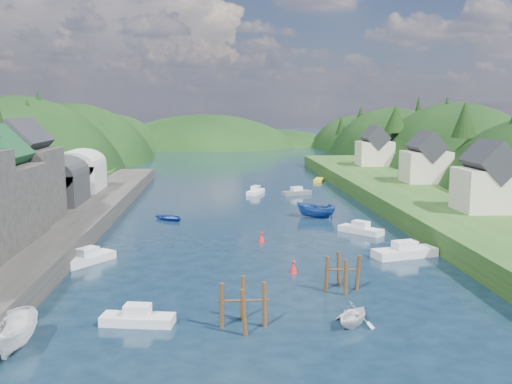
{
  "coord_description": "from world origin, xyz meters",
  "views": [
    {
      "loc": [
        -4.62,
        -42.3,
        14.53
      ],
      "look_at": [
        0.0,
        28.0,
        4.0
      ],
      "focal_mm": 40.0,
      "sensor_mm": 36.0,
      "label": 1
    }
  ],
  "objects": [
    {
      "name": "piling_cluster_far",
      "position": [
        5.15,
        1.16,
        1.15
      ],
      "size": [
        3.04,
        2.85,
        3.43
      ],
      "color": "#382314",
      "rests_on": "ground"
    },
    {
      "name": "channel_buoy_far",
      "position": [
        -0.04,
        18.14,
        0.48
      ],
      "size": [
        0.7,
        0.7,
        1.1
      ],
      "color": "red",
      "rests_on": "ground"
    },
    {
      "name": "right_bank_cottages",
      "position": [
        28.0,
        48.33,
        5.84
      ],
      "size": [
        9.0,
        59.24,
        8.41
      ],
      "color": "beige",
      "rests_on": "terrace_right"
    },
    {
      "name": "hillside_left",
      "position": [
        -45.0,
        75.0,
        -8.03
      ],
      "size": [
        44.0,
        245.56,
        52.0
      ],
      "color": "black",
      "rests_on": "ground"
    },
    {
      "name": "terrace_right",
      "position": [
        25.0,
        40.0,
        1.2
      ],
      "size": [
        16.0,
        120.0,
        2.4
      ],
      "primitive_type": "cube",
      "color": "#234719",
      "rests_on": "ground"
    },
    {
      "name": "channel_buoy_near",
      "position": [
        1.91,
        6.26,
        0.48
      ],
      "size": [
        0.7,
        0.7,
        1.1
      ],
      "color": "red",
      "rests_on": "ground"
    },
    {
      "name": "ground",
      "position": [
        0.0,
        50.0,
        0.0
      ],
      "size": [
        600.0,
        600.0,
        0.0
      ],
      "primitive_type": "plane",
      "color": "black",
      "rests_on": "ground"
    },
    {
      "name": "far_hills",
      "position": [
        1.22,
        174.01,
        -10.8
      ],
      "size": [
        103.0,
        68.0,
        44.0
      ],
      "color": "black",
      "rests_on": "ground"
    },
    {
      "name": "hill_trees",
      "position": [
        1.54,
        63.96,
        11.18
      ],
      "size": [
        90.99,
        148.57,
        12.46
      ],
      "color": "black",
      "rests_on": "ground"
    },
    {
      "name": "boat_sheds",
      "position": [
        -26.0,
        39.0,
        5.27
      ],
      "size": [
        7.0,
        21.0,
        7.5
      ],
      "color": "#2D2D30",
      "rests_on": "quay_left"
    },
    {
      "name": "hillside_right",
      "position": [
        45.0,
        75.0,
        -7.41
      ],
      "size": [
        36.0,
        245.56,
        48.0
      ],
      "color": "black",
      "rests_on": "ground"
    },
    {
      "name": "piling_cluster_near",
      "position": [
        -3.09,
        -6.11,
        1.28
      ],
      "size": [
        3.43,
        3.18,
        3.68
      ],
      "color": "#382314",
      "rests_on": "ground"
    },
    {
      "name": "quay_left",
      "position": [
        -24.0,
        20.0,
        1.0
      ],
      "size": [
        12.0,
        110.0,
        2.0
      ],
      "primitive_type": "cube",
      "color": "#2D2B28",
      "rests_on": "ground"
    },
    {
      "name": "moored_boats",
      "position": [
        -0.82,
        16.01,
        0.66
      ],
      "size": [
        36.16,
        81.69,
        2.18
      ],
      "color": "silver",
      "rests_on": "ground"
    }
  ]
}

